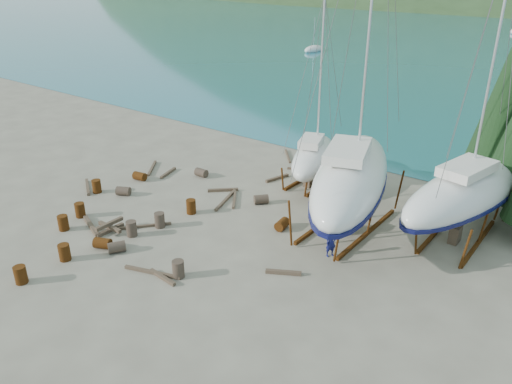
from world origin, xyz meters
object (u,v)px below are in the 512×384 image
Objects in this scene: large_sailboat_far at (466,192)px; small_sailboat_shore at (313,157)px; large_sailboat_near at (351,177)px; worker at (331,242)px.

large_sailboat_far reaches higher than small_sailboat_shore.
large_sailboat_near is at bearing -59.95° from small_sailboat_shore.
small_sailboat_shore is at bearing 120.79° from large_sailboat_near.
large_sailboat_far is at bearing -27.93° from small_sailboat_shore.
large_sailboat_near is at bearing 44.06° from worker.
small_sailboat_shore is (-10.27, 1.56, -0.80)m from large_sailboat_far.
large_sailboat_far is 10.82× the size of worker.
small_sailboat_shore is at bearing 68.14° from worker.
large_sailboat_far is at bearing -7.59° from worker.
large_sailboat_far reaches higher than worker.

